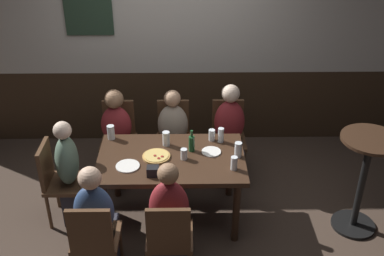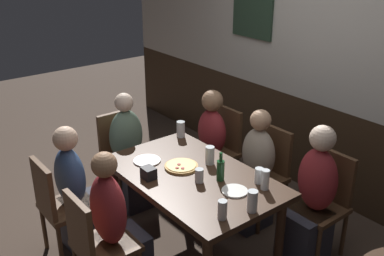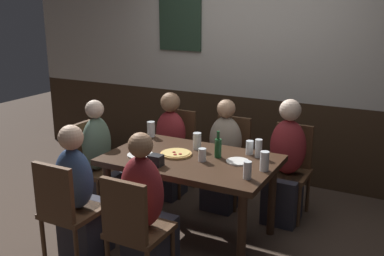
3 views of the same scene
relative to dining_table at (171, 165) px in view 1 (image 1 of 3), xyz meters
The scene contains 28 objects.
ground_plane 0.65m from the dining_table, ahead, with size 12.00×12.00×0.00m, color #423328.
wall_back 1.77m from the dining_table, 90.23° to the left, with size 6.40×0.13×2.60m.
dining_table is the anchor object (origin of this frame).
chair_left_near 1.08m from the dining_table, 126.42° to the right, with size 0.40×0.40×0.88m.
chair_left_far 1.08m from the dining_table, 126.42° to the left, with size 0.40×0.40×0.88m.
chair_mid_near 0.87m from the dining_table, 90.00° to the right, with size 0.40×0.40×0.88m.
chair_mid_far 0.87m from the dining_table, 90.00° to the left, with size 0.40×0.40×0.88m.
chair_head_west 1.15m from the dining_table, behind, with size 0.40×0.40×0.88m.
chair_right_far 1.08m from the dining_table, 53.58° to the left, with size 0.40×0.40×0.88m.
person_left_near 0.96m from the dining_table, 132.33° to the right, with size 0.34×0.37×1.13m.
person_left_far 0.96m from the dining_table, 132.33° to the left, with size 0.34×0.37×1.11m.
person_mid_near 0.72m from the dining_table, 90.00° to the right, with size 0.34×0.37×1.15m.
person_mid_far 0.72m from the dining_table, 90.00° to the left, with size 0.34×0.37×1.10m.
person_head_west 0.99m from the dining_table, behind, with size 0.37×0.34×1.14m.
person_right_far 0.95m from the dining_table, 47.74° to the left, with size 0.34×0.37×1.17m.
pizza 0.18m from the dining_table, behind, with size 0.27×0.27×0.03m.
tumbler_water 0.74m from the dining_table, 150.29° to the left, with size 0.08×0.08×0.15m.
pint_glass_amber 0.19m from the dining_table, 14.74° to the right, with size 0.07×0.07×0.11m.
pint_glass_pale 0.67m from the dining_table, ahead, with size 0.07×0.07×0.16m.
highball_clear 0.65m from the dining_table, 20.04° to the right, with size 0.06×0.06×0.14m.
pint_glass_stout 0.60m from the dining_table, 29.23° to the left, with size 0.06×0.06×0.16m.
beer_glass_half 0.28m from the dining_table, 103.66° to the left, with size 0.07×0.07×0.15m.
tumbler_short 0.54m from the dining_table, 37.30° to the left, with size 0.07×0.07×0.12m.
beer_bottle_green 0.29m from the dining_table, 29.14° to the left, with size 0.06×0.06×0.23m.
plate_white_large 0.45m from the dining_table, 158.72° to the right, with size 0.23×0.23×0.01m, color white.
plate_white_small 0.42m from the dining_table, 11.53° to the left, with size 0.19×0.19×0.01m, color white.
condiment_caddy 0.37m from the dining_table, 117.82° to the right, with size 0.11×0.09×0.09m, color black.
side_bar_table 1.86m from the dining_table, ahead, with size 0.56×0.56×1.05m.
Camera 1 is at (0.15, -3.84, 3.26)m, focal length 43.89 mm.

